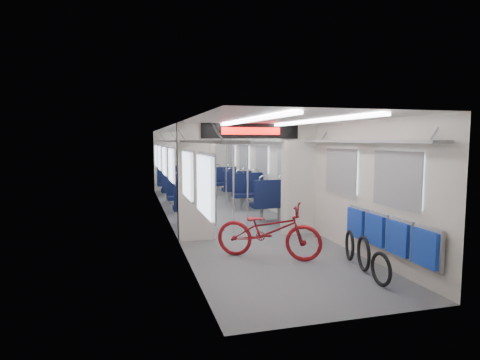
{
  "coord_description": "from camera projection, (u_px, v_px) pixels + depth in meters",
  "views": [
    {
      "loc": [
        -2.31,
        -9.76,
        1.97
      ],
      "look_at": [
        -0.06,
        -1.53,
        1.12
      ],
      "focal_mm": 30.0,
      "sensor_mm": 36.0,
      "label": 1
    }
  ],
  "objects": [
    {
      "name": "stanchion_far_left",
      "position": [
        202.0,
        169.0,
        11.5
      ],
      "size": [
        0.05,
        0.05,
        2.3
      ],
      "primitive_type": "cylinder",
      "color": "silver",
      "rests_on": "ground"
    },
    {
      "name": "seat_bay_near_left",
      "position": [
        188.0,
        197.0,
        10.16
      ],
      "size": [
        0.91,
        2.06,
        1.1
      ],
      "color": "black",
      "rests_on": "ground"
    },
    {
      "name": "stanchion_far_right",
      "position": [
        226.0,
        168.0,
        11.69
      ],
      "size": [
        0.04,
        0.04,
        2.3
      ],
      "primitive_type": "cylinder",
      "color": "silver",
      "rests_on": "ground"
    },
    {
      "name": "bike_hoop_a",
      "position": [
        381.0,
        271.0,
        5.41
      ],
      "size": [
        0.06,
        0.47,
        0.47
      ],
      "primitive_type": "torus",
      "rotation": [
        1.57,
        0.0,
        1.55
      ],
      "color": "black",
      "rests_on": "ground"
    },
    {
      "name": "bike_hoop_c",
      "position": [
        350.0,
        247.0,
        6.57
      ],
      "size": [
        0.2,
        0.49,
        0.5
      ],
      "primitive_type": "torus",
      "rotation": [
        1.57,
        0.0,
        1.25
      ],
      "color": "black",
      "rests_on": "ground"
    },
    {
      "name": "stanchion_near_right",
      "position": [
        248.0,
        177.0,
        9.05
      ],
      "size": [
        0.04,
        0.04,
        2.3
      ],
      "primitive_type": "cylinder",
      "color": "silver",
      "rests_on": "ground"
    },
    {
      "name": "carriage",
      "position": [
        229.0,
        159.0,
        9.77
      ],
      "size": [
        12.0,
        12.02,
        2.31
      ],
      "color": "#515456",
      "rests_on": "ground"
    },
    {
      "name": "seat_bay_far_right",
      "position": [
        230.0,
        182.0,
        13.61
      ],
      "size": [
        0.92,
        2.11,
        1.11
      ],
      "color": "black",
      "rests_on": "ground"
    },
    {
      "name": "stanchion_near_left",
      "position": [
        234.0,
        179.0,
        8.44
      ],
      "size": [
        0.04,
        0.04,
        2.3
      ],
      "primitive_type": "cylinder",
      "color": "silver",
      "rests_on": "ground"
    },
    {
      "name": "flip_bench",
      "position": [
        388.0,
        234.0,
        5.97
      ],
      "size": [
        0.12,
        2.14,
        0.56
      ],
      "color": "gray",
      "rests_on": "carriage"
    },
    {
      "name": "seat_bay_far_left",
      "position": [
        174.0,
        182.0,
        13.42
      ],
      "size": [
        0.96,
        2.32,
        1.17
      ],
      "color": "black",
      "rests_on": "ground"
    },
    {
      "name": "seat_bay_near_right",
      "position": [
        259.0,
        194.0,
        10.58
      ],
      "size": [
        0.94,
        2.23,
        1.15
      ],
      "color": "black",
      "rests_on": "ground"
    },
    {
      "name": "bike_hoop_b",
      "position": [
        364.0,
        255.0,
        6.04
      ],
      "size": [
        0.18,
        0.53,
        0.54
      ],
      "primitive_type": "torus",
      "rotation": [
        1.57,
        0.0,
        1.32
      ],
      "color": "black",
      "rests_on": "ground"
    },
    {
      "name": "bicycle",
      "position": [
        269.0,
        231.0,
        6.67
      ],
      "size": [
        1.84,
        1.46,
        0.94
      ],
      "primitive_type": "imported",
      "rotation": [
        0.0,
        0.0,
        1.02
      ],
      "color": "maroon",
      "rests_on": "ground"
    }
  ]
}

